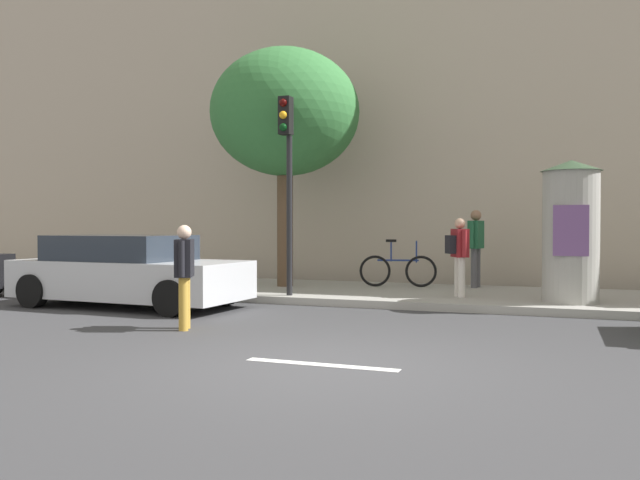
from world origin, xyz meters
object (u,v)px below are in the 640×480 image
Objects in this scene: street_tree at (285,114)px; pedestrian_with_bag at (459,250)px; parked_car_blue at (128,272)px; pedestrian_tallest at (476,241)px; traffic_light at (287,162)px; pedestrian_in_red_top at (184,268)px; poster_column at (571,230)px; bicycle_leaning at (398,270)px.

street_tree is 3.53× the size of pedestrian_with_bag.
parked_car_blue is (-5.92, -2.58, -0.40)m from pedestrian_with_bag.
pedestrian_tallest reaches higher than pedestrian_with_bag.
traffic_light is 4.85m from pedestrian_tallest.
pedestrian_in_red_top reaches higher than parked_car_blue.
traffic_light reaches higher than poster_column.
pedestrian_tallest is 1.88m from bicycle_leaning.
poster_column is 0.56× the size of parked_car_blue.
street_tree is 3.16× the size of bicycle_leaning.
pedestrian_in_red_top is (-0.11, -3.61, -1.92)m from traffic_light.
pedestrian_with_bag is at bearing 17.42° from traffic_light.
pedestrian_tallest reaches higher than parked_car_blue.
traffic_light is at bearing -65.22° from street_tree.
pedestrian_with_bag is (4.13, -0.89, -3.08)m from street_tree.
street_tree is at bearing -163.60° from pedestrian_tallest.
poster_column is at bearing 8.35° from traffic_light.
pedestrian_with_bag reaches higher than bicycle_leaning.
parked_car_blue is at bearing -156.49° from pedestrian_with_bag.
poster_column is at bearing -6.58° from pedestrian_with_bag.
traffic_light reaches higher than pedestrian_tallest.
pedestrian_tallest is at bearing 43.50° from traffic_light.
poster_column is 1.67× the size of pedestrian_with_bag.
traffic_light is 3.83m from pedestrian_with_bag.
pedestrian_tallest is at bearing 130.37° from poster_column.
pedestrian_with_bag is at bearing -45.38° from bicycle_leaning.
street_tree is at bearing 62.62° from parked_car_blue.
bicycle_leaning is (1.73, 6.28, -0.38)m from pedestrian_in_red_top.
poster_column is 3.11m from pedestrian_tallest.
traffic_light is 0.72× the size of street_tree.
poster_column is at bearing -27.10° from bicycle_leaning.
street_tree reaches higher than pedestrian_with_bag.
pedestrian_in_red_top is at bearing -141.03° from poster_column.
parked_car_blue is at bearing -117.38° from street_tree.
poster_column is 7.00m from pedestrian_in_red_top.
pedestrian_tallest is 1.01× the size of bicycle_leaning.
traffic_light is 2.29× the size of bicycle_leaning.
pedestrian_with_bag is (3.25, 1.02, -1.77)m from traffic_light.
bicycle_leaning is (-1.63, 1.66, -0.53)m from pedestrian_with_bag.
street_tree is 4.45m from bicycle_leaning.
street_tree reaches higher than bicycle_leaning.
bicycle_leaning is (2.49, 0.77, -3.61)m from street_tree.
pedestrian_with_bag is 2.39m from bicycle_leaning.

